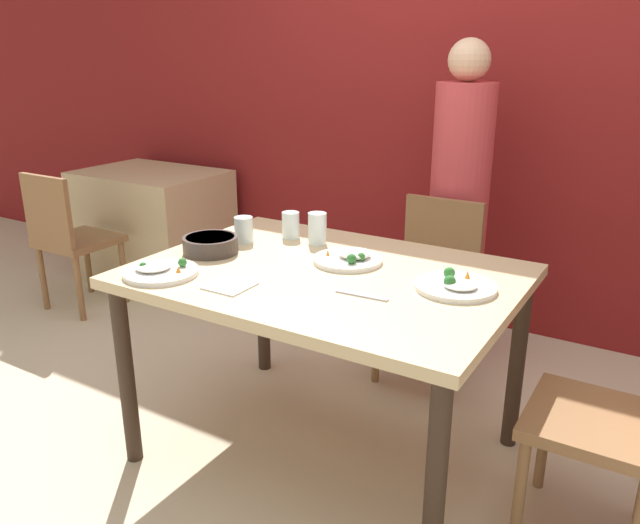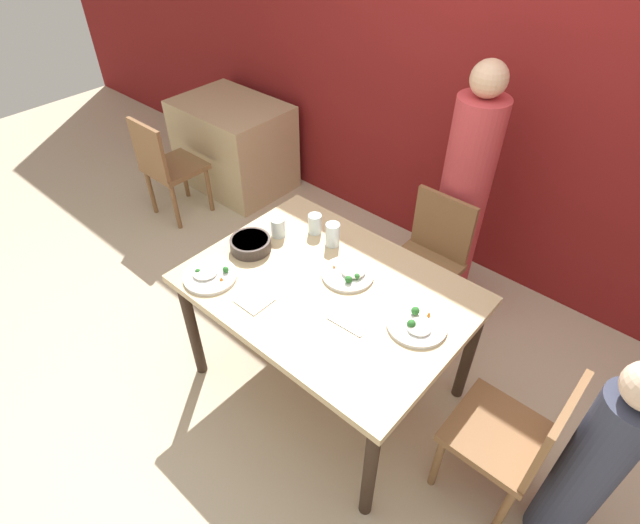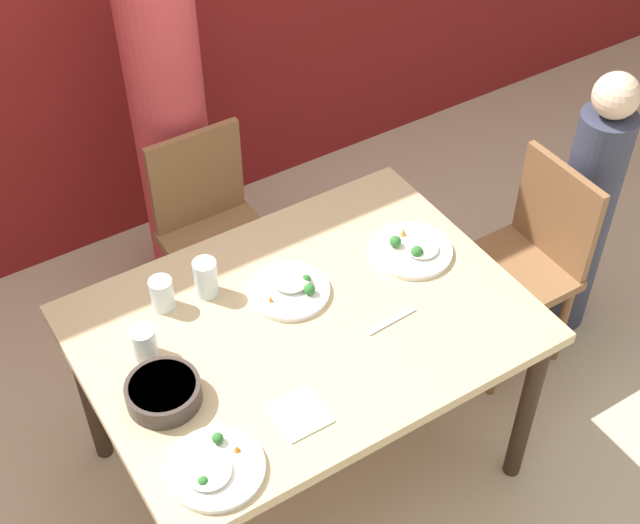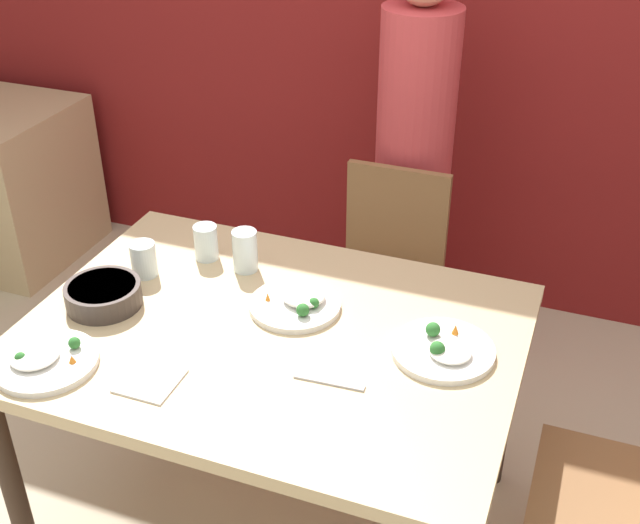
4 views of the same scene
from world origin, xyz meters
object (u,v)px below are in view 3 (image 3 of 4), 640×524
Objects in this scene: chair_child_spot at (525,259)px; bowl_curry at (163,392)px; person_child at (584,214)px; glass_water_tall at (162,294)px; plate_rice_adult at (214,469)px; person_adult at (171,132)px; chair_adult_spot at (215,230)px.

chair_child_spot is 3.96× the size of bowl_curry.
person_child is 10.60× the size of glass_water_tall.
plate_rice_adult is at bearing -87.79° from bowl_curry.
person_child is (0.28, 0.00, 0.10)m from chair_child_spot.
person_adult reaches higher than chair_child_spot.
plate_rice_adult is at bearing -102.88° from glass_water_tall.
chair_adult_spot is 1.10m from bowl_curry.
person_child is at bearing 12.53° from plate_rice_adult.
chair_adult_spot is 1.00× the size of chair_child_spot.
chair_child_spot is at bearing 14.79° from plate_rice_adult.
bowl_curry is at bearing -85.92° from chair_child_spot.
person_adult is at bearing 90.00° from chair_adult_spot.
plate_rice_adult is at bearing -167.47° from person_child.
glass_water_tall is (0.14, 0.61, 0.04)m from plate_rice_adult.
person_child is 1.65m from glass_water_tall.
person_child is 5.49× the size of bowl_curry.
glass_water_tall is at bearing 77.12° from plate_rice_adult.
person_adult reaches higher than plate_rice_adult.
chair_child_spot is 1.44m from person_adult.
bowl_curry is 0.36m from glass_water_tall.
glass_water_tall reaches higher than chair_adult_spot.
person_child reaches higher than bowl_curry.
person_adult is at bearing 64.13° from bowl_curry.
glass_water_tall is (-0.43, -0.86, 0.08)m from person_adult.
bowl_curry is (-0.58, -0.87, 0.33)m from chair_adult_spot.
chair_adult_spot is 7.64× the size of glass_water_tall.
chair_child_spot is 1.40m from glass_water_tall.
plate_rice_adult is 0.63m from glass_water_tall.
person_adult reaches higher than bowl_curry.
person_adult reaches higher than person_child.
chair_adult_spot is 3.22× the size of plate_rice_adult.
chair_adult_spot is at bearing 51.79° from glass_water_tall.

